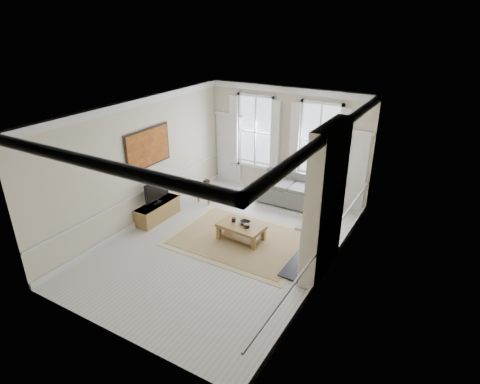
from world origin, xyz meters
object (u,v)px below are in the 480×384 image
Objects in this scene: side_table at (207,188)px; coffee_table at (241,228)px; tv_stand at (158,211)px; sofa at (293,191)px.

side_table is 0.47× the size of coffee_table.
side_table is 0.40× the size of tv_stand.
side_table is at bearing 72.95° from tv_stand.
tv_stand is at bearing -107.05° from side_table.
sofa is 4.05m from tv_stand.
side_table is 1.77m from tv_stand.
sofa is at bearing 89.22° from coffee_table.
tv_stand is at bearing -134.37° from sofa.
tv_stand reaches higher than coffee_table.
sofa is at bearing 27.73° from side_table.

